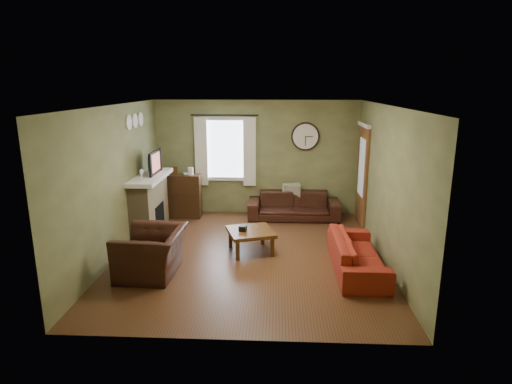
{
  "coord_description": "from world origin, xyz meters",
  "views": [
    {
      "loc": [
        0.47,
        -7.05,
        2.94
      ],
      "look_at": [
        0.1,
        0.4,
        1.05
      ],
      "focal_mm": 30.0,
      "sensor_mm": 36.0,
      "label": 1
    }
  ],
  "objects_px": {
    "bookshelf": "(182,196)",
    "sofa_red": "(357,254)",
    "coffee_table": "(251,241)",
    "sofa_brown": "(294,206)",
    "armchair": "(152,252)"
  },
  "relations": [
    {
      "from": "bookshelf",
      "to": "armchair",
      "type": "relative_size",
      "value": 0.89
    },
    {
      "from": "sofa_brown",
      "to": "sofa_red",
      "type": "bearing_deg",
      "value": -71.18
    },
    {
      "from": "armchair",
      "to": "coffee_table",
      "type": "xyz_separation_m",
      "value": [
        1.51,
        0.98,
        -0.15
      ]
    },
    {
      "from": "bookshelf",
      "to": "sofa_red",
      "type": "bearing_deg",
      "value": -38.08
    },
    {
      "from": "sofa_red",
      "to": "coffee_table",
      "type": "relative_size",
      "value": 2.47
    },
    {
      "from": "coffee_table",
      "to": "sofa_red",
      "type": "bearing_deg",
      "value": -21.08
    },
    {
      "from": "sofa_red",
      "to": "armchair",
      "type": "bearing_deg",
      "value": 95.28
    },
    {
      "from": "bookshelf",
      "to": "armchair",
      "type": "xyz_separation_m",
      "value": [
        0.15,
        -2.99,
        -0.13
      ]
    },
    {
      "from": "sofa_brown",
      "to": "coffee_table",
      "type": "distance_m",
      "value": 2.21
    },
    {
      "from": "coffee_table",
      "to": "armchair",
      "type": "bearing_deg",
      "value": -146.92
    },
    {
      "from": "bookshelf",
      "to": "sofa_red",
      "type": "distance_m",
      "value": 4.36
    },
    {
      "from": "sofa_red",
      "to": "sofa_brown",
      "type": "bearing_deg",
      "value": 18.82
    },
    {
      "from": "coffee_table",
      "to": "bookshelf",
      "type": "bearing_deg",
      "value": 129.65
    },
    {
      "from": "sofa_red",
      "to": "coffee_table",
      "type": "xyz_separation_m",
      "value": [
        -1.77,
        0.68,
        -0.07
      ]
    },
    {
      "from": "bookshelf",
      "to": "sofa_brown",
      "type": "distance_m",
      "value": 2.51
    }
  ]
}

